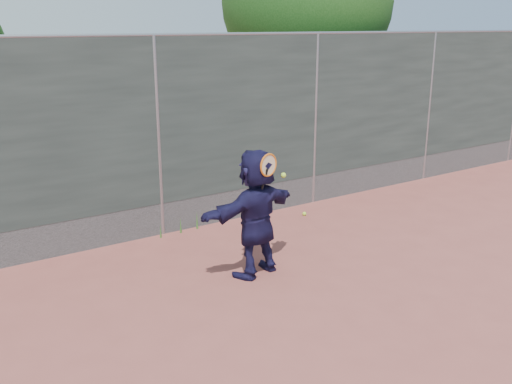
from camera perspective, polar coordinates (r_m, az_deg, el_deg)
ground at (r=6.30m, az=4.52°, el=-13.57°), size 80.00×80.00×0.00m
player at (r=7.27m, az=0.00°, el=-2.10°), size 1.62×0.81×1.67m
ball_ground at (r=9.78m, az=4.86°, el=-2.18°), size 0.07×0.07×0.07m
fence at (r=8.62m, az=-9.76°, el=5.76°), size 20.00×0.06×3.03m
swing_action at (r=6.99m, az=1.38°, el=2.46°), size 0.48×0.18×0.51m
tree_right at (r=12.88m, az=5.62°, el=17.92°), size 3.78×3.60×5.39m
weed_clump at (r=9.02m, az=-7.31°, el=-3.21°), size 0.68×0.07×0.30m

